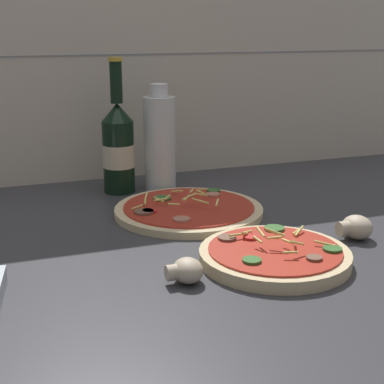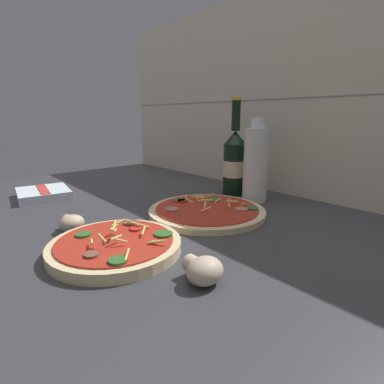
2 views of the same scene
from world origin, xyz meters
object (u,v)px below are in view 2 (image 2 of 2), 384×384
at_px(oil_bottle, 256,164).
at_px(mushroom_right, 71,223).
at_px(pizza_near, 116,246).
at_px(dish_towel, 43,194).
at_px(beer_bottle, 234,162).
at_px(mushroom_left, 203,270).
at_px(pizza_far, 207,211).

bearing_deg(oil_bottle, mushroom_right, -102.65).
height_order(pizza_near, dish_towel, pizza_near).
bearing_deg(beer_bottle, mushroom_left, -53.66).
bearing_deg(oil_bottle, dish_towel, -134.09).
bearing_deg(pizza_near, oil_bottle, 95.57).
relative_size(pizza_near, mushroom_right, 4.35).
bearing_deg(pizza_far, pizza_near, -80.45).
xyz_separation_m(pizza_near, mushroom_right, (-0.15, -0.02, 0.01)).
bearing_deg(dish_towel, oil_bottle, 45.91).
distance_m(oil_bottle, dish_towel, 0.60).
height_order(pizza_far, oil_bottle, oil_bottle).
bearing_deg(mushroom_left, mushroom_right, -168.23).
distance_m(pizza_far, oil_bottle, 0.20).
bearing_deg(pizza_far, mushroom_left, -44.95).
bearing_deg(dish_towel, pizza_near, -1.40).
height_order(beer_bottle, mushroom_right, beer_bottle).
distance_m(pizza_near, mushroom_left, 0.18).
bearing_deg(pizza_near, dish_towel, 178.60).
xyz_separation_m(pizza_far, dish_towel, (-0.41, -0.25, 0.00)).
relative_size(beer_bottle, oil_bottle, 1.24).
xyz_separation_m(beer_bottle, dish_towel, (-0.33, -0.44, -0.09)).
bearing_deg(dish_towel, mushroom_right, -6.08).
bearing_deg(beer_bottle, pizza_far, -66.24).
height_order(pizza_near, pizza_far, pizza_near).
xyz_separation_m(mushroom_left, dish_towel, (-0.63, -0.03, -0.01)).
relative_size(pizza_far, oil_bottle, 1.23).
height_order(beer_bottle, dish_towel, beer_bottle).
relative_size(beer_bottle, dish_towel, 1.69).
height_order(pizza_near, oil_bottle, oil_bottle).
xyz_separation_m(pizza_far, oil_bottle, (0.00, 0.18, 0.09)).
xyz_separation_m(beer_bottle, mushroom_left, (0.30, -0.41, -0.08)).
height_order(pizza_near, beer_bottle, beer_bottle).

